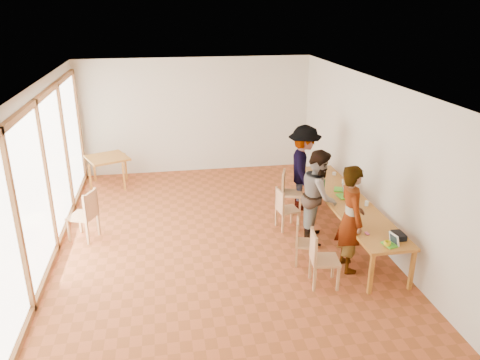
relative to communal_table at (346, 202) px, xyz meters
name	(u,v)px	position (x,y,z in m)	size (l,w,h in m)	color
ground	(216,238)	(-2.50, 0.32, -0.70)	(8.00, 8.00, 0.00)	#A44E27
wall_back	(196,116)	(-2.50, 4.32, 0.80)	(6.00, 0.10, 3.00)	beige
wall_front	(258,288)	(-2.50, -3.68, 0.80)	(6.00, 0.10, 3.00)	beige
wall_right	(368,156)	(0.50, 0.32, 0.80)	(0.10, 8.00, 3.00)	beige
window_wall	(44,174)	(-5.46, 0.32, 0.80)	(0.10, 8.00, 3.00)	white
ceiling	(212,81)	(-2.50, 0.32, 2.32)	(6.00, 8.00, 0.04)	white
communal_table	(346,202)	(0.00, 0.00, 0.00)	(0.80, 4.00, 0.75)	#BF7D2A
side_table	(107,160)	(-4.77, 3.51, -0.03)	(0.90, 0.90, 0.75)	#BF7D2A
chair_near	(319,253)	(-1.06, -1.56, -0.13)	(0.49, 0.49, 0.50)	tan
chair_mid	(302,238)	(-1.14, -0.86, -0.21)	(0.47, 0.47, 0.43)	tan
chair_far	(284,205)	(-1.11, 0.48, -0.18)	(0.45, 0.45, 0.45)	tan
chair_empty	(288,188)	(-0.82, 1.25, -0.13)	(0.55, 0.55, 0.49)	tan
chair_spare	(87,210)	(-4.90, 0.67, -0.09)	(0.61, 0.61, 0.53)	tan
person_near	(351,219)	(-0.40, -1.15, 0.23)	(0.68, 0.45, 1.86)	gray
person_mid	(319,196)	(-0.57, -0.02, 0.19)	(0.87, 0.67, 1.78)	gray
person_far	(304,168)	(-0.44, 1.41, 0.23)	(1.21, 0.70, 1.88)	gray
laptop_near	(392,242)	(0.02, -1.79, 0.10)	(0.24, 0.26, 0.19)	#4FBE29
laptop_mid	(345,194)	(0.03, 0.16, 0.11)	(0.24, 0.28, 0.22)	#4FBE29
laptop_far	(341,188)	(0.07, 0.49, 0.10)	(0.28, 0.30, 0.20)	#4FBE29
yellow_mug	(387,244)	(-0.07, -1.82, 0.09)	(0.11, 0.11, 0.09)	yellow
green_bottle	(323,186)	(-0.33, 0.44, 0.19)	(0.07, 0.07, 0.28)	#1D6131
clear_glass	(367,203)	(0.26, -0.31, 0.09)	(0.07, 0.07, 0.09)	silver
condiment_cup	(334,174)	(0.25, 1.37, 0.08)	(0.08, 0.08, 0.06)	white
pink_phone	(367,233)	(-0.20, -1.38, 0.05)	(0.05, 0.10, 0.01)	#E14D83
black_pouch	(399,236)	(0.24, -1.60, 0.09)	(0.16, 0.26, 0.09)	black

